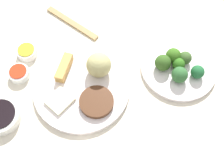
{
  "coord_description": "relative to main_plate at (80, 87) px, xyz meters",
  "views": [
    {
      "loc": [
        0.3,
        -0.33,
        0.82
      ],
      "look_at": [
        0.06,
        0.04,
        0.06
      ],
      "focal_mm": 46.75,
      "sensor_mm": 36.0,
      "label": 1
    }
  ],
  "objects": [
    {
      "name": "broccoli_floret_2",
      "position": [
        0.23,
        0.25,
        0.03
      ],
      "size": [
        0.04,
        0.04,
        0.04
      ],
      "primitive_type": "sphere",
      "color": "#3C5C29",
      "rests_on": "broccoli_plate"
    },
    {
      "name": "broccoli_floret_3",
      "position": [
        0.18,
        0.19,
        0.03
      ],
      "size": [
        0.05,
        0.05,
        0.05
      ],
      "primitive_type": "sphere",
      "color": "#33591E",
      "rests_on": "broccoli_plate"
    },
    {
      "name": "broccoli_floret_5",
      "position": [
        0.28,
        0.22,
        0.03
      ],
      "size": [
        0.04,
        0.04,
        0.04
      ],
      "primitive_type": "sphere",
      "color": "#206132",
      "rests_on": "broccoli_plate"
    },
    {
      "name": "soy_sauce_bowl",
      "position": [
        -0.13,
        -0.2,
        0.01
      ],
      "size": [
        0.11,
        0.11,
        0.03
      ],
      "primitive_type": "cylinder",
      "color": "white",
      "rests_on": "tabletop"
    },
    {
      "name": "sauce_ramekin_sweet_and_sour",
      "position": [
        -0.19,
        -0.07,
        0.0
      ],
      "size": [
        0.06,
        0.06,
        0.02
      ],
      "primitive_type": "cylinder",
      "color": "white",
      "rests_on": "tabletop"
    },
    {
      "name": "rice_scoop",
      "position": [
        0.02,
        0.07,
        0.05
      ],
      "size": [
        0.08,
        0.08,
        0.08
      ],
      "primitive_type": "sphere",
      "color": "tan",
      "rests_on": "main_plate"
    },
    {
      "name": "broccoli_floret_0",
      "position": [
        0.19,
        0.24,
        0.03
      ],
      "size": [
        0.05,
        0.05,
        0.05
      ],
      "primitive_type": "sphere",
      "color": "#37681B",
      "rests_on": "broccoli_plate"
    },
    {
      "name": "main_plate",
      "position": [
        0.0,
        0.0,
        0.0
      ],
      "size": [
        0.29,
        0.29,
        0.02
      ],
      "primitive_type": "cylinder",
      "color": "white",
      "rests_on": "tabletop"
    },
    {
      "name": "broccoli_floret_4",
      "position": [
        0.22,
        0.22,
        0.03
      ],
      "size": [
        0.04,
        0.04,
        0.04
      ],
      "primitive_type": "sphere",
      "color": "#2F6B1B",
      "rests_on": "broccoli_plate"
    },
    {
      "name": "spring_roll",
      "position": [
        -0.07,
        0.02,
        0.02
      ],
      "size": [
        0.05,
        0.1,
        0.03
      ],
      "primitive_type": "cube",
      "rotation": [
        0.0,
        0.0,
        1.87
      ],
      "color": "gold",
      "rests_on": "main_plate"
    },
    {
      "name": "crab_rangoon_wonton",
      "position": [
        -0.02,
        -0.07,
        0.01
      ],
      "size": [
        0.07,
        0.08,
        0.01
      ],
      "primitive_type": "cube",
      "rotation": [
        0.0,
        0.0,
        -0.16
      ],
      "color": "beige",
      "rests_on": "main_plate"
    },
    {
      "name": "sauce_ramekin_hot_mustard",
      "position": [
        -0.22,
        0.01,
        0.0
      ],
      "size": [
        0.06,
        0.06,
        0.02
      ],
      "primitive_type": "cylinder",
      "color": "white",
      "rests_on": "tabletop"
    },
    {
      "name": "sauce_ramekin_hot_mustard_liquid",
      "position": [
        -0.22,
        0.01,
        0.02
      ],
      "size": [
        0.05,
        0.05,
        0.0
      ],
      "primitive_type": "cylinder",
      "color": "yellow",
      "rests_on": "sauce_ramekin_hot_mustard"
    },
    {
      "name": "broccoli_plate",
      "position": [
        0.22,
        0.22,
        -0.0
      ],
      "size": [
        0.24,
        0.24,
        0.01
      ],
      "primitive_type": "cylinder",
      "color": "white",
      "rests_on": "tabletop"
    },
    {
      "name": "tabletop",
      "position": [
        0.0,
        0.03,
        -0.02
      ],
      "size": [
        2.2,
        2.2,
        0.02
      ],
      "primitive_type": "cube",
      "color": "beige",
      "rests_on": "ground"
    },
    {
      "name": "chopsticks_pair",
      "position": [
        -0.17,
        0.19,
        -0.0
      ],
      "size": [
        0.22,
        0.04,
        0.01
      ],
      "primitive_type": "cube",
      "rotation": [
        0.0,
        0.0,
        3.05
      ],
      "color": "#A48350",
      "rests_on": "tabletop"
    },
    {
      "name": "broccoli_floret_1",
      "position": [
        0.24,
        0.18,
        0.03
      ],
      "size": [
        0.05,
        0.05,
        0.05
      ],
      "primitive_type": "sphere",
      "color": "#2F622F",
      "rests_on": "broccoli_plate"
    },
    {
      "name": "stir_fry_heap",
      "position": [
        0.07,
        -0.02,
        0.02
      ],
      "size": [
        0.1,
        0.1,
        0.02
      ],
      "primitive_type": "cylinder",
      "color": "#4C2A16",
      "rests_on": "main_plate"
    },
    {
      "name": "sauce_ramekin_sweet_and_sour_liquid",
      "position": [
        -0.19,
        -0.07,
        0.02
      ],
      "size": [
        0.05,
        0.05,
        0.0
      ],
      "primitive_type": "cylinder",
      "color": "red",
      "rests_on": "sauce_ramekin_sweet_and_sour"
    }
  ]
}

